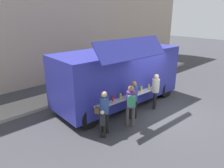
# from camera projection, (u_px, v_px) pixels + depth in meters

# --- Properties ---
(ground_plane) EXTENTS (60.00, 60.00, 0.00)m
(ground_plane) POSITION_uv_depth(u_px,v_px,m) (161.00, 112.00, 9.79)
(ground_plane) COLOR #38383D
(curb_strip) EXTENTS (28.00, 1.60, 0.15)m
(curb_strip) POSITION_uv_depth(u_px,v_px,m) (19.00, 109.00, 9.92)
(curb_strip) COLOR #9E998E
(curb_strip) RESTS_ON ground
(building_behind) EXTENTS (32.00, 2.40, 8.79)m
(building_behind) POSITION_uv_depth(u_px,v_px,m) (0.00, 12.00, 11.85)
(building_behind) COLOR tan
(building_behind) RESTS_ON ground
(food_truck_main) EXTENTS (6.49, 3.21, 3.40)m
(food_truck_main) POSITION_uv_depth(u_px,v_px,m) (119.00, 75.00, 10.24)
(food_truck_main) COLOR #2D309B
(food_truck_main) RESTS_ON ground
(trash_bin) EXTENTS (0.60, 0.60, 0.96)m
(trash_bin) POSITION_uv_depth(u_px,v_px,m) (135.00, 71.00, 14.72)
(trash_bin) COLOR #30633A
(trash_bin) RESTS_ON ground
(customer_front_ordering) EXTENTS (0.35, 0.35, 1.69)m
(customer_front_ordering) POSITION_uv_depth(u_px,v_px,m) (133.00, 97.00, 8.86)
(customer_front_ordering) COLOR black
(customer_front_ordering) RESTS_ON ground
(customer_mid_with_backpack) EXTENTS (0.53, 0.54, 1.74)m
(customer_mid_with_backpack) POSITION_uv_depth(u_px,v_px,m) (131.00, 102.00, 8.17)
(customer_mid_with_backpack) COLOR #4C4943
(customer_mid_with_backpack) RESTS_ON ground
(customer_rear_waiting) EXTENTS (0.39, 0.54, 1.68)m
(customer_rear_waiting) POSITION_uv_depth(u_px,v_px,m) (104.00, 109.00, 7.79)
(customer_rear_waiting) COLOR black
(customer_rear_waiting) RESTS_ON ground
(customer_extra_browsing) EXTENTS (0.35, 0.35, 1.70)m
(customer_extra_browsing) POSITION_uv_depth(u_px,v_px,m) (156.00, 88.00, 9.82)
(customer_extra_browsing) COLOR black
(customer_extra_browsing) RESTS_ON ground
(child_near_queue) EXTENTS (0.22, 0.22, 1.10)m
(child_near_queue) POSITION_uv_depth(u_px,v_px,m) (102.00, 122.00, 7.55)
(child_near_queue) COLOR black
(child_near_queue) RESTS_ON ground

